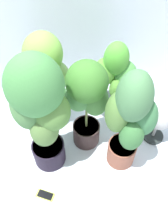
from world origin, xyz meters
name	(u,v)px	position (x,y,z in m)	size (l,w,h in m)	color
ground_plane	(88,148)	(0.00, 0.00, 0.00)	(8.00, 8.00, 0.00)	silver
potted_plant_back_right	(115,77)	(0.29, 0.39, 0.43)	(0.43, 0.31, 0.77)	slate
potted_plant_front_left	(40,110)	(-0.32, -0.06, 0.64)	(0.45, 0.35, 1.07)	black
potted_plant_front_right	(130,119)	(0.25, -0.15, 0.55)	(0.38, 0.34, 0.95)	brown
potted_plant_back_left	(46,75)	(-0.27, 0.36, 0.56)	(0.40, 0.40, 0.92)	slate
potted_plant_center	(87,99)	(0.00, 0.09, 0.53)	(0.37, 0.36, 0.86)	#302220
cell_phone	(45,195)	(-0.38, -0.36, 0.00)	(0.16, 0.13, 0.01)	#C4D34C
floor_fan	(160,119)	(0.59, 0.03, 0.26)	(0.27, 0.27, 0.39)	#202626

